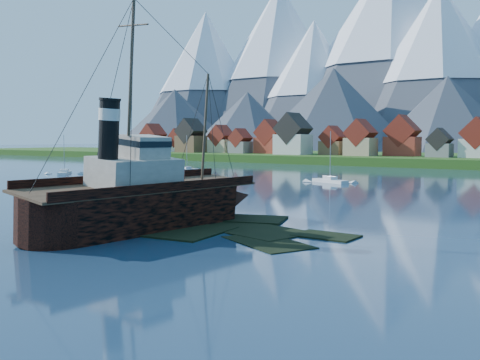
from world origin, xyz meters
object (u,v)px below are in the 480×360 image
Objects in this scene: tugboat_wreck at (155,199)px; sailboat_c at (330,181)px; sailboat_b at (187,170)px; sailboat_a at (65,173)px.

tugboat_wreck reaches higher than sailboat_c.
sailboat_c is at bearing -5.86° from sailboat_b.
sailboat_c reaches higher than sailboat_a.
tugboat_wreck is at bearing -43.11° from sailboat_b.
sailboat_c is (70.71, 16.27, 0.02)m from sailboat_a.
tugboat_wreck reaches higher than sailboat_a.
sailboat_b is (18.49, 28.77, 0.01)m from sailboat_a.
sailboat_b is at bearing 13.32° from sailboat_a.
sailboat_c is at bearing 104.67° from tugboat_wreck.
tugboat_wreck is at bearing -150.31° from sailboat_c.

